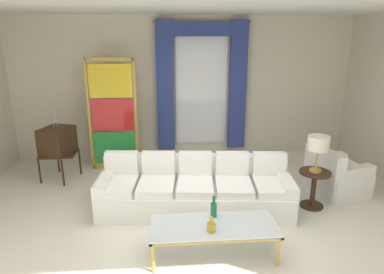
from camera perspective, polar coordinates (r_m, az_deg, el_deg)
ground_plane at (r=5.07m, az=0.81°, el=-14.45°), size 16.00×16.00×0.00m
wall_rear at (r=7.47m, az=-1.40°, el=8.09°), size 8.00×0.12×3.00m
ceiling_slab at (r=5.15m, az=0.05°, el=21.16°), size 8.00×7.60×0.04m
curtained_window at (r=7.30m, az=1.64°, el=9.80°), size 2.00×0.17×2.70m
couch_white_long at (r=5.39m, az=0.53°, el=-8.71°), size 2.99×1.20×0.86m
coffee_table at (r=4.30m, az=3.61°, el=-14.77°), size 1.54×0.63×0.41m
bottle_blue_decanter at (r=4.41m, az=3.63°, el=-11.79°), size 0.08×0.08×0.29m
bottle_crystal_tall at (r=4.13m, az=3.22°, el=-14.60°), size 0.10×0.10×0.20m
vintage_tv at (r=6.75m, az=-21.48°, el=-0.76°), size 0.67×0.72×1.35m
armchair_white at (r=6.37m, az=22.66°, el=-6.14°), size 0.98×0.97×0.80m
stained_glass_divider at (r=6.91m, az=-13.03°, el=3.21°), size 0.95×0.05×2.20m
peacock_figurine at (r=6.67m, az=-10.44°, el=-4.66°), size 0.44×0.60×0.50m
round_side_table at (r=5.72m, az=19.58°, el=-7.66°), size 0.48×0.48×0.59m
table_lamp_brass at (r=5.49m, az=20.26°, el=-1.23°), size 0.32×0.32×0.57m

